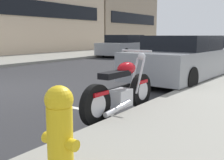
{
  "coord_description": "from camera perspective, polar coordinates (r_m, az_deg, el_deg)",
  "views": [
    {
      "loc": [
        -3.87,
        -6.54,
        1.39
      ],
      "look_at": [
        0.05,
        -3.83,
        0.62
      ],
      "focal_mm": 44.43,
      "sensor_mm": 36.0,
      "label": 1
    }
  ],
  "objects": [
    {
      "name": "parked_car_second_in_row",
      "position": [
        8.87,
        14.42,
        4.19
      ],
      "size": [
        4.65,
        2.15,
        1.38
      ],
      "rotation": [
        0.0,
        0.0,
        -0.06
      ],
      "color": "gray",
      "rests_on": "ground"
    },
    {
      "name": "fire_hydrant",
      "position": [
        2.4,
        -10.67,
        -10.47
      ],
      "size": [
        0.24,
        0.36,
        0.85
      ],
      "color": "gold",
      "rests_on": "sidewalk_near_curb"
    },
    {
      "name": "parking_stall_stripe",
      "position": [
        5.13,
        -3.7,
        -6.51
      ],
      "size": [
        0.12,
        2.2,
        0.01
      ],
      "primitive_type": "cube",
      "color": "silver",
      "rests_on": "ground"
    },
    {
      "name": "parked_car_across_street",
      "position": [
        13.83,
        21.07,
        5.38
      ],
      "size": [
        4.3,
        2.06,
        1.3
      ],
      "rotation": [
        0.0,
        0.0,
        -0.06
      ],
      "color": "black",
      "rests_on": "ground"
    },
    {
      "name": "parked_motorcycle",
      "position": [
        4.83,
        2.0,
        -2.24
      ],
      "size": [
        2.07,
        0.62,
        1.13
      ],
      "rotation": [
        0.0,
        0.0,
        -0.01
      ],
      "color": "black",
      "rests_on": "ground"
    },
    {
      "name": "car_opposite_curb",
      "position": [
        18.86,
        2.69,
        7.02
      ],
      "size": [
        4.79,
        2.13,
        1.42
      ],
      "rotation": [
        0.0,
        0.0,
        3.21
      ],
      "color": "gray",
      "rests_on": "ground"
    },
    {
      "name": "sidewalk_far_curb",
      "position": [
        20.63,
        -4.94,
        5.49
      ],
      "size": [
        120.0,
        5.0,
        0.14
      ],
      "primitive_type": "cube",
      "color": "gray",
      "rests_on": "ground"
    }
  ]
}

